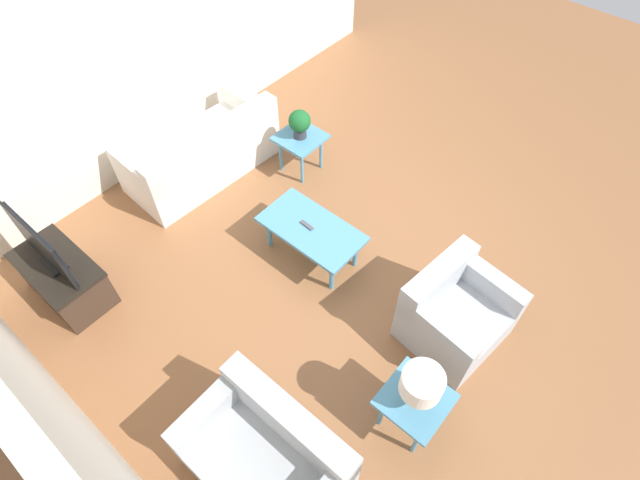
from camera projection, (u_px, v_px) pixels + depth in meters
ground_plane at (363, 255)px, 5.50m from camera, size 14.00×14.00×0.00m
wall_back at (69, 432)px, 3.00m from camera, size 7.20×0.12×2.70m
wall_right at (158, 44)px, 5.67m from camera, size 0.12×7.20×2.70m
sofa at (203, 153)px, 6.06m from camera, size 0.95×1.89×0.82m
armchair at (454, 313)px, 4.68m from camera, size 0.90×0.97×0.81m
loveseat at (268, 458)px, 3.89m from camera, size 1.25×0.81×0.81m
coffee_table at (311, 231)px, 5.19m from camera, size 1.09×0.59×0.46m
side_table_plant at (300, 142)px, 6.01m from camera, size 0.52×0.52×0.51m
side_table_lamp at (414, 402)px, 4.04m from camera, size 0.52×0.52×0.51m
tv_stand_chest at (64, 278)px, 4.99m from camera, size 0.96×0.54×0.50m
television at (40, 246)px, 4.58m from camera, size 0.88×0.16×0.59m
potted_plant at (300, 123)px, 5.79m from camera, size 0.26×0.26×0.36m
table_lamp at (422, 384)px, 3.75m from camera, size 0.33×0.33×0.42m
remote_control at (307, 225)px, 5.16m from camera, size 0.16×0.05×0.02m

